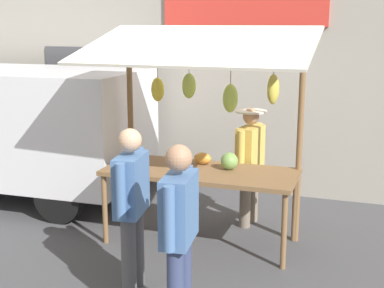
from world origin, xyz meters
The scene contains 6 objects.
ground_plane centered at (0.00, 0.00, 0.00)m, with size 40.00×40.00×0.00m, color #424244.
street_backdrop centered at (0.05, -2.20, 1.70)m, with size 9.00×0.30×3.40m.
market_stall centered at (0.00, -0.04, 1.53)m, with size 2.50×1.46×2.50m.
vendor_with_sunhat centered at (-0.41, -0.75, 0.87)m, with size 0.39×0.65×1.51m.
shopper_with_shopping_bag centered at (-0.40, 1.80, 0.92)m, with size 0.27×0.68×1.60m.
shopper_in_grey_tee centered at (0.25, 1.32, 0.92)m, with size 0.28×0.68×1.60m.
Camera 1 is at (-1.80, 5.58, 2.53)m, focal length 49.59 mm.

